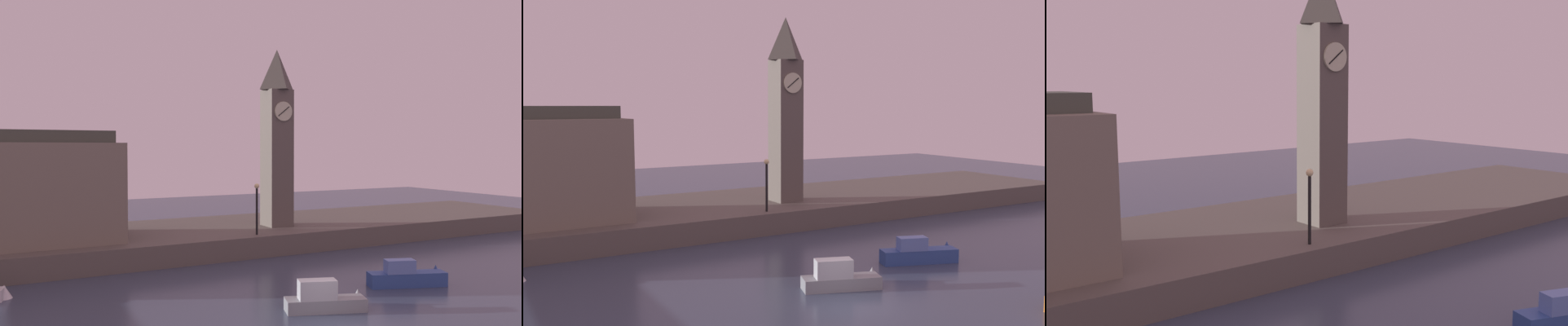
{
  "view_description": "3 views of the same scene",
  "coord_description": "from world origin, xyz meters",
  "views": [
    {
      "loc": [
        -12.87,
        -18.13,
        7.68
      ],
      "look_at": [
        5.6,
        17.64,
        6.5
      ],
      "focal_mm": 36.25,
      "sensor_mm": 36.0,
      "label": 1
    },
    {
      "loc": [
        -15.09,
        -19.98,
        8.83
      ],
      "look_at": [
        5.49,
        15.31,
        4.77
      ],
      "focal_mm": 40.09,
      "sensor_mm": 36.0,
      "label": 2
    },
    {
      "loc": [
        -13.81,
        -7.45,
        9.27
      ],
      "look_at": [
        3.13,
        14.17,
        5.57
      ],
      "focal_mm": 42.37,
      "sensor_mm": 36.0,
      "label": 3
    }
  ],
  "objects": [
    {
      "name": "far_embankment",
      "position": [
        0.0,
        20.0,
        0.75
      ],
      "size": [
        70.0,
        12.0,
        1.5
      ],
      "primitive_type": "cube",
      "color": "#5B544C",
      "rests_on": "ground"
    },
    {
      "name": "streetlamp",
      "position": [
        3.91,
        14.98,
        3.79
      ],
      "size": [
        0.36,
        0.36,
        3.64
      ],
      "color": "black",
      "rests_on": "far_embankment"
    },
    {
      "name": "clock_tower",
      "position": [
        7.31,
        18.17,
        8.69
      ],
      "size": [
        2.17,
        2.22,
        13.87
      ],
      "color": "#5B544C",
      "rests_on": "far_embankment"
    },
    {
      "name": "boat_tour_blue",
      "position": [
        7.91,
        3.87,
        0.52
      ],
      "size": [
        4.97,
        2.41,
        1.64
      ],
      "color": "#2D4C93",
      "rests_on": "ground"
    },
    {
      "name": "boat_cruiser_grey",
      "position": [
        1.3,
        2.23,
        0.52
      ],
      "size": [
        4.47,
        2.26,
        1.66
      ],
      "color": "gray",
      "rests_on": "ground"
    }
  ]
}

